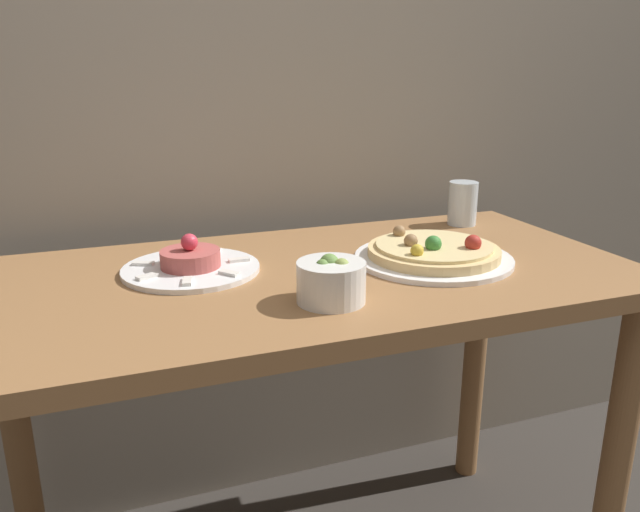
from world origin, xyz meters
TOP-DOWN VIEW (x-y plane):
  - dining_table at (0.00, 0.31)m, footprint 1.27×0.63m
  - pizza_plate at (0.26, 0.29)m, footprint 0.31×0.31m
  - tartare_plate at (-0.21, 0.39)m, footprint 0.26×0.26m
  - small_bowl at (-0.02, 0.15)m, footprint 0.11×0.11m
  - drinking_glass at (0.48, 0.53)m, footprint 0.07×0.07m

SIDE VIEW (x-z plane):
  - dining_table at x=0.00m, z-range 0.26..1.02m
  - tartare_plate at x=-0.21m, z-range 0.74..0.81m
  - pizza_plate at x=0.26m, z-range 0.75..0.81m
  - small_bowl at x=-0.02m, z-range 0.76..0.84m
  - drinking_glass at x=0.48m, z-range 0.76..0.86m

